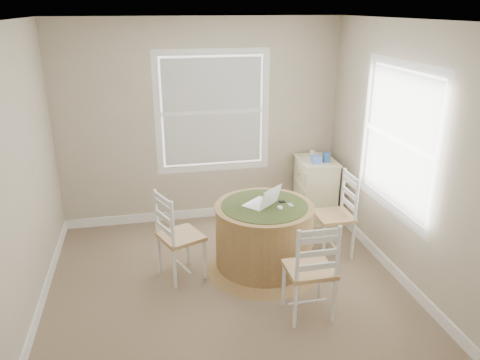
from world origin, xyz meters
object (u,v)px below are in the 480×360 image
object	(u,v)px
chair_near	(310,269)
corner_chest	(315,189)
chair_left	(181,236)
chair_right	(334,216)
laptop	(262,202)
round_table	(264,235)

from	to	relation	value
chair_near	corner_chest	distance (m)	2.13
chair_left	chair_near	size ratio (longest dim) A/B	1.00
chair_right	corner_chest	distance (m)	0.95
chair_right	laptop	world-z (taller)	laptop
laptop	corner_chest	size ratio (longest dim) A/B	0.52
chair_left	chair_right	distance (m)	1.75
chair_left	laptop	xyz separation A→B (m)	(0.87, -0.01, 0.31)
chair_right	laptop	bearing A→B (deg)	-80.28
chair_right	round_table	bearing A→B (deg)	-78.68
chair_left	laptop	world-z (taller)	laptop
laptop	chair_right	bearing A→B (deg)	148.40
chair_near	laptop	bearing A→B (deg)	-76.32
round_table	chair_left	distance (m)	0.89
laptop	corner_chest	distance (m)	1.53
chair_right	corner_chest	xyz separation A→B (m)	(0.13, 0.94, -0.06)
chair_left	chair_near	bearing A→B (deg)	-152.04
laptop	corner_chest	world-z (taller)	laptop
round_table	corner_chest	world-z (taller)	corner_chest
chair_near	chair_right	bearing A→B (deg)	-123.02
round_table	laptop	world-z (taller)	laptop
chair_near	laptop	size ratio (longest dim) A/B	2.18
corner_chest	chair_left	bearing A→B (deg)	-147.50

